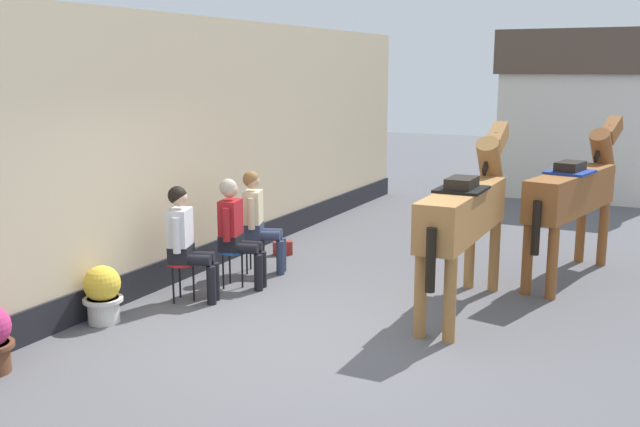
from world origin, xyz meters
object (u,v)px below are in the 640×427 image
Objects in this scene: seated_visitor_middle at (236,227)px; saddled_horse_near at (466,210)px; saddled_horse_far at (575,191)px; flower_planter_middle at (103,293)px; satchel_bag at (283,248)px; seated_visitor_near at (186,238)px; seated_visitor_far at (258,216)px.

seated_visitor_middle is 0.46× the size of saddled_horse_near.
seated_visitor_middle is 0.47× the size of saddled_horse_far.
saddled_horse_near is at bearing 33.12° from flower_planter_middle.
seated_visitor_middle is at bearing -170.81° from saddled_horse_near.
seated_visitor_middle is 4.96× the size of satchel_bag.
flower_planter_middle is at bearing -110.10° from seated_visitor_near.
seated_visitor_near is at bearing -141.57° from saddled_horse_far.
satchel_bag is at bearing 99.36° from seated_visitor_middle.
saddled_horse_far is (3.82, 1.66, 0.38)m from seated_visitor_far.
seated_visitor_near is at bearing -158.44° from saddled_horse_near.
saddled_horse_near reaches higher than satchel_bag.
satchel_bag is at bearing 84.84° from flower_planter_middle.
saddled_horse_far is at bearing 23.47° from seated_visitor_far.
saddled_horse_far is at bearing 38.43° from seated_visitor_near.
seated_visitor_near is 5.03m from saddled_horse_far.
seated_visitor_middle is 2.17× the size of flower_planter_middle.
seated_visitor_far reaches higher than flower_planter_middle.
seated_visitor_near reaches higher than flower_planter_middle.
seated_visitor_near is 4.96× the size of satchel_bag.
saddled_horse_far reaches higher than seated_visitor_far.
saddled_horse_near is at bearing -115.39° from saddled_horse_far.
seated_visitor_near is 0.46× the size of saddled_horse_near.
saddled_horse_near is (2.80, 0.45, 0.38)m from seated_visitor_middle.
saddled_horse_near is (3.01, 1.19, 0.38)m from seated_visitor_near.
seated_visitor_far is 2.17× the size of flower_planter_middle.
saddled_horse_near reaches higher than seated_visitor_far.
saddled_horse_near is at bearing 120.24° from satchel_bag.
seated_visitor_far is 0.46× the size of saddled_horse_near.
saddled_horse_near is 3.48m from satchel_bag.
saddled_horse_far is 10.59× the size of satchel_bag.
seated_visitor_near is 0.47× the size of saddled_horse_far.
seated_visitor_near is 2.51m from satchel_bag.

